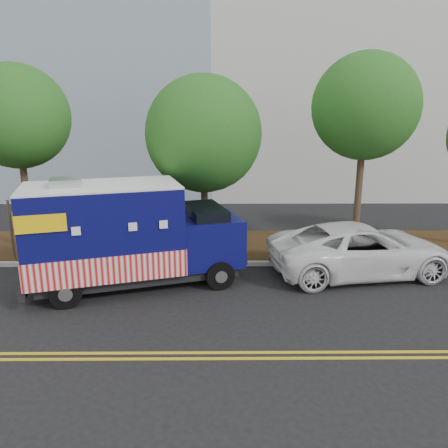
{
  "coord_description": "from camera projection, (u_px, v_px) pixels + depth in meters",
  "views": [
    {
      "loc": [
        2.52,
        -13.49,
        5.5
      ],
      "look_at": [
        2.63,
        0.6,
        1.77
      ],
      "focal_mm": 35.0,
      "sensor_mm": 36.0,
      "label": 1
    }
  ],
  "objects": [
    {
      "name": "centerline_near",
      "position": [
        113.0,
        353.0,
        10.13
      ],
      "size": [
        120.0,
        0.1,
        0.01
      ],
      "primitive_type": "cube",
      "color": "gold",
      "rests_on": "ground"
    },
    {
      "name": "white_car",
      "position": [
        362.0,
        249.0,
        14.84
      ],
      "size": [
        6.6,
        3.79,
        1.73
      ],
      "primitive_type": "imported",
      "rotation": [
        0.0,
        0.0,
        1.72
      ],
      "color": "white",
      "rests_on": "ground"
    },
    {
      "name": "food_truck",
      "position": [
        124.0,
        238.0,
        13.6
      ],
      "size": [
        7.12,
        4.24,
        3.54
      ],
      "rotation": [
        0.0,
        0.0,
        0.29
      ],
      "color": "black",
      "rests_on": "ground"
    },
    {
      "name": "ground",
      "position": [
        145.0,
        280.0,
        14.43
      ],
      "size": [
        120.0,
        120.0,
        0.0
      ],
      "primitive_type": "plane",
      "color": "black",
      "rests_on": "ground"
    },
    {
      "name": "tree_a",
      "position": [
        17.0,
        117.0,
        15.92
      ],
      "size": [
        3.79,
        3.79,
        7.12
      ],
      "color": "#38281C",
      "rests_on": "ground"
    },
    {
      "name": "curb",
      "position": [
        151.0,
        264.0,
        15.76
      ],
      "size": [
        120.0,
        0.18,
        0.15
      ],
      "primitive_type": "cube",
      "color": "#9E9E99",
      "rests_on": "ground"
    },
    {
      "name": "tree_c",
      "position": [
        365.0,
        107.0,
        15.73
      ],
      "size": [
        3.85,
        3.85,
        7.5
      ],
      "color": "#38281C",
      "rests_on": "ground"
    },
    {
      "name": "mulch_strip",
      "position": [
        159.0,
        246.0,
        17.79
      ],
      "size": [
        120.0,
        4.0,
        0.15
      ],
      "primitive_type": "cube",
      "color": "black",
      "rests_on": "ground"
    },
    {
      "name": "centerline_far",
      "position": [
        110.0,
        359.0,
        9.88
      ],
      "size": [
        120.0,
        0.1,
        0.01
      ],
      "primitive_type": "cube",
      "color": "gold",
      "rests_on": "ground"
    },
    {
      "name": "sign_post",
      "position": [
        12.0,
        233.0,
        15.58
      ],
      "size": [
        0.06,
        0.06,
        2.4
      ],
      "primitive_type": "cube",
      "color": "#473828",
      "rests_on": "ground"
    },
    {
      "name": "tree_b",
      "position": [
        204.0,
        134.0,
        15.87
      ],
      "size": [
        4.25,
        4.25,
        6.73
      ],
      "color": "#38281C",
      "rests_on": "ground"
    }
  ]
}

